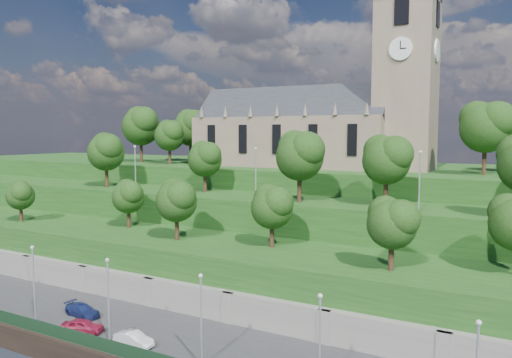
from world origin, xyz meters
The scene contains 15 objects.
promenade centered at (0.00, 6.00, 1.00)m, with size 160.00×12.00×2.00m, color #2D2D30.
fence centered at (0.00, 0.60, 2.60)m, with size 160.00×0.10×1.20m, color #17341D.
retaining_wall centered at (0.00, 11.97, 2.50)m, with size 160.00×2.10×5.00m.
embankment_lower centered at (0.00, 18.00, 4.00)m, with size 160.00×12.00×8.00m, color #1A4216.
embankment_upper centered at (0.00, 29.00, 6.00)m, with size 160.00×10.00×12.00m, color #1A4216.
hilltop centered at (0.00, 50.00, 7.50)m, with size 160.00×32.00×15.00m, color #1A4216.
church centered at (0.79, 45.98, 22.52)m, with size 38.60×12.35×27.60m.
trees_lower centered at (3.62, 18.12, 12.62)m, with size 66.52×8.67×7.18m.
trees_upper centered at (3.27, 28.03, 17.70)m, with size 64.08×8.42×8.83m.
trees_hilltop centered at (-2.11, 44.72, 21.47)m, with size 74.44×15.83×10.41m.
lamp_posts_promenade centered at (-2.00, 2.50, 6.37)m, with size 60.36×0.36×7.53m.
lamp_posts_upper centered at (0.00, 26.00, 15.92)m, with size 40.36×0.36×6.66m.
car_left centered at (-5.45, 2.56, 2.65)m, with size 1.54×3.84×1.31m, color maroon.
car_middle centered at (0.69, 2.68, 2.63)m, with size 1.33×3.81×1.25m, color silver.
car_right centered at (-8.82, 5.57, 2.62)m, with size 1.73×4.25×1.23m, color #162150.
Camera 1 is at (30.19, -28.88, 20.58)m, focal length 35.00 mm.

